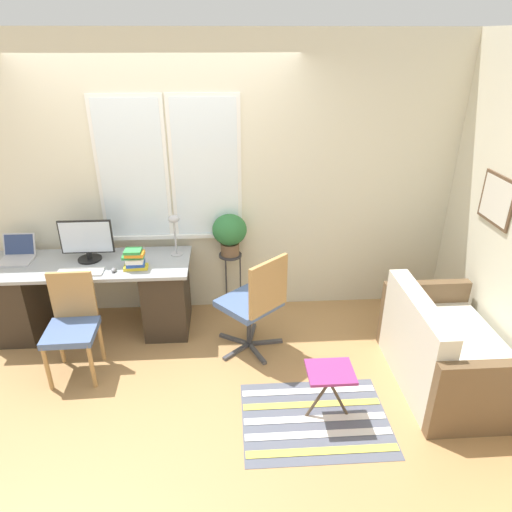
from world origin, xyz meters
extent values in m
plane|color=tan|center=(0.00, 0.00, 0.00)|extent=(14.00, 14.00, 0.00)
cube|color=beige|center=(0.00, 0.74, 1.35)|extent=(9.00, 0.06, 2.70)
cube|color=white|center=(-0.29, 0.70, 1.50)|extent=(0.66, 0.02, 1.36)
cube|color=white|center=(-0.29, 0.69, 1.50)|extent=(0.59, 0.01, 1.29)
cube|color=white|center=(0.39, 0.70, 1.50)|extent=(0.66, 0.02, 1.36)
cube|color=white|center=(0.39, 0.69, 1.50)|extent=(0.59, 0.01, 1.29)
cube|color=white|center=(0.05, 0.70, 0.83)|extent=(1.40, 0.11, 0.04)
cube|color=beige|center=(2.84, 0.00, 1.35)|extent=(0.06, 9.00, 2.70)
cube|color=brown|center=(2.80, -0.09, 1.41)|extent=(0.02, 0.45, 0.41)
cube|color=silver|center=(2.79, -0.09, 1.41)|extent=(0.01, 0.40, 0.36)
cube|color=#9EA3A8|center=(-0.73, 0.33, 0.71)|extent=(1.89, 0.66, 0.03)
cube|color=#33281E|center=(-1.44, 0.33, 0.35)|extent=(0.40, 0.58, 0.70)
cube|color=#33281E|center=(-0.03, 0.33, 0.35)|extent=(0.40, 0.58, 0.70)
cube|color=#B7B7BC|center=(-1.40, 0.39, 0.74)|extent=(0.29, 0.21, 0.02)
cube|color=#B7B7BC|center=(-1.40, 0.53, 0.85)|extent=(0.29, 0.08, 0.20)
cube|color=navy|center=(-1.40, 0.52, 0.85)|extent=(0.26, 0.07, 0.18)
cylinder|color=black|center=(-0.72, 0.40, 0.74)|extent=(0.22, 0.22, 0.02)
cylinder|color=black|center=(-0.72, 0.40, 0.78)|extent=(0.05, 0.05, 0.07)
cube|color=black|center=(-0.72, 0.40, 0.96)|extent=(0.48, 0.02, 0.32)
cube|color=silver|center=(-0.72, 0.39, 0.96)|extent=(0.45, 0.01, 0.30)
cube|color=silver|center=(-0.74, 0.13, 0.74)|extent=(0.40, 0.15, 0.02)
ellipsoid|color=slate|center=(-0.45, 0.14, 0.75)|extent=(0.04, 0.07, 0.04)
cylinder|color=#ADADB2|center=(0.08, 0.46, 0.74)|extent=(0.11, 0.11, 0.01)
cylinder|color=#ADADB2|center=(0.08, 0.46, 0.91)|extent=(0.02, 0.02, 0.33)
ellipsoid|color=#ADADB2|center=(0.08, 0.46, 1.10)|extent=(0.11, 0.11, 0.07)
cube|color=yellow|center=(-0.26, 0.19, 0.75)|extent=(0.22, 0.11, 0.03)
cube|color=#2851B2|center=(-0.26, 0.20, 0.78)|extent=(0.17, 0.15, 0.04)
cube|color=white|center=(-0.26, 0.20, 0.82)|extent=(0.15, 0.16, 0.04)
cube|color=green|center=(-0.27, 0.20, 0.85)|extent=(0.20, 0.11, 0.02)
cube|color=orange|center=(-0.26, 0.19, 0.88)|extent=(0.17, 0.13, 0.03)
cube|color=green|center=(-0.27, 0.19, 0.91)|extent=(0.15, 0.13, 0.03)
cylinder|color=#B2844C|center=(-0.90, -0.52, 0.21)|extent=(0.04, 0.04, 0.43)
cylinder|color=#B2844C|center=(-0.55, -0.51, 0.21)|extent=(0.04, 0.04, 0.43)
cylinder|color=#B2844C|center=(-0.91, -0.17, 0.21)|extent=(0.04, 0.04, 0.43)
cylinder|color=#B2844C|center=(-0.56, -0.16, 0.21)|extent=(0.04, 0.04, 0.43)
cube|color=#4C6699|center=(-0.73, -0.34, 0.43)|extent=(0.42, 0.40, 0.06)
cube|color=#B2844C|center=(-0.74, -0.14, 0.67)|extent=(0.37, 0.04, 0.42)
cube|color=#47474C|center=(0.63, -0.14, 0.01)|extent=(0.26, 0.24, 0.03)
cube|color=#47474C|center=(0.81, -0.18, 0.01)|extent=(0.16, 0.31, 0.03)
cube|color=#47474C|center=(0.91, -0.02, 0.01)|extent=(0.32, 0.07, 0.03)
cube|color=#47474C|center=(0.78, 0.12, 0.01)|extent=(0.10, 0.32, 0.03)
cube|color=#47474C|center=(0.61, 0.04, 0.01)|extent=(0.29, 0.19, 0.03)
cylinder|color=#333338|center=(0.75, -0.04, 0.23)|extent=(0.04, 0.04, 0.41)
cube|color=#4C6699|center=(0.75, -0.04, 0.47)|extent=(0.65, 0.65, 0.06)
cube|color=#B2844C|center=(0.91, -0.22, 0.73)|extent=(0.35, 0.31, 0.47)
cube|color=silver|center=(2.36, -0.63, 0.22)|extent=(0.78, 1.03, 0.44)
cube|color=silver|center=(2.05, -0.63, 0.62)|extent=(0.16, 1.03, 0.36)
cube|color=brown|center=(2.36, -1.19, 0.32)|extent=(0.78, 0.09, 0.64)
cube|color=brown|center=(2.36, -0.07, 0.32)|extent=(0.78, 0.09, 0.64)
cylinder|color=#333338|center=(0.59, 0.60, 0.64)|extent=(0.23, 0.23, 0.02)
cylinder|color=#333338|center=(0.69, 0.60, 0.32)|extent=(0.01, 0.01, 0.63)
cylinder|color=#333338|center=(0.55, 0.68, 0.32)|extent=(0.01, 0.01, 0.63)
cylinder|color=#333338|center=(0.55, 0.51, 0.32)|extent=(0.01, 0.01, 0.63)
cylinder|color=brown|center=(0.59, 0.60, 0.71)|extent=(0.18, 0.18, 0.12)
ellipsoid|color=#2D7038|center=(0.59, 0.60, 0.92)|extent=(0.34, 0.34, 0.30)
cube|color=#565B6B|center=(1.20, -0.99, 0.00)|extent=(1.11, 0.83, 0.01)
cube|color=#DBCC4C|center=(1.20, -1.29, 0.01)|extent=(1.08, 0.07, 0.00)
cube|color=white|center=(1.20, -1.14, 0.01)|extent=(1.08, 0.07, 0.00)
cube|color=white|center=(1.20, -0.99, 0.01)|extent=(1.08, 0.07, 0.00)
cube|color=#DBCC4C|center=(1.20, -0.84, 0.01)|extent=(1.08, 0.07, 0.00)
cube|color=white|center=(1.20, -0.69, 0.01)|extent=(1.08, 0.07, 0.00)
cube|color=#93337A|center=(1.30, -0.95, 0.42)|extent=(0.34, 0.29, 0.02)
cylinder|color=#4C3D2D|center=(1.24, -0.95, 0.21)|extent=(0.22, 0.02, 0.42)
cylinder|color=#4C3D2D|center=(1.36, -0.95, 0.21)|extent=(0.22, 0.02, 0.42)
camera|label=1|loc=(0.59, -3.53, 2.63)|focal=32.00mm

